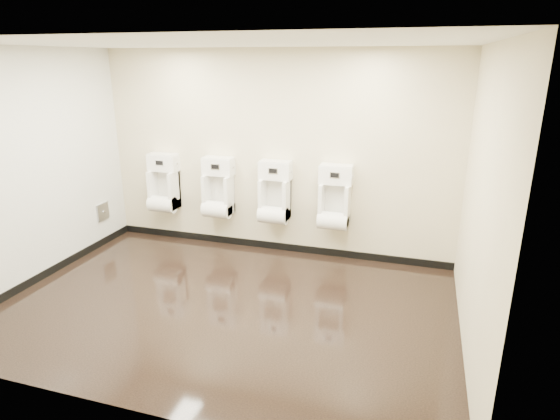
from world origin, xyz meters
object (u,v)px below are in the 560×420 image
Objects in this scene: urinal_3 at (335,202)px; urinal_1 at (218,192)px; urinal_2 at (274,197)px; access_panel at (103,212)px; urinal_0 at (164,187)px.

urinal_1 is at bearing 180.00° from urinal_3.
access_panel is at bearing -171.07° from urinal_2.
urinal_2 is at bearing 8.93° from access_panel.
access_panel is 3.42m from urinal_3.
urinal_1 is at bearing 180.00° from urinal_2.
urinal_0 is 0.88m from urinal_1.
urinal_3 is at bearing 6.74° from access_panel.
urinal_1 is at bearing 13.28° from access_panel.
urinal_0 is (0.81, 0.40, 0.34)m from access_panel.
urinal_2 and urinal_3 have the same top height.
urinal_3 is at bearing 0.00° from urinal_0.
access_panel is 0.30× the size of urinal_2.
urinal_2 is 1.00× the size of urinal_3.
urinal_3 is at bearing 0.00° from urinal_2.
access_panel is 0.30× the size of urinal_1.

